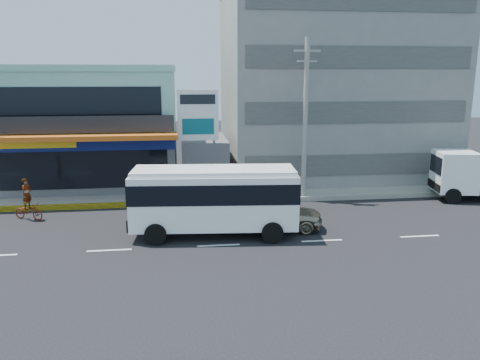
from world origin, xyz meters
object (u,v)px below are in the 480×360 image
object	(u,v)px
billboard	(198,121)
minibus	(214,196)
shop_building	(91,129)
satellite_dish	(205,138)
concrete_building	(331,85)
utility_pole_near	(305,119)
motorcycle_rider	(28,206)
sedan	(273,213)

from	to	relation	value
billboard	minibus	size ratio (longest dim) A/B	0.83
shop_building	satellite_dish	distance (m)	8.54
concrete_building	utility_pole_near	size ratio (longest dim) A/B	1.60
motorcycle_rider	satellite_dish	bearing A→B (deg)	29.52
utility_pole_near	motorcycle_rider	size ratio (longest dim) A/B	4.30
billboard	minibus	bearing A→B (deg)	-86.82
concrete_building	utility_pole_near	world-z (taller)	concrete_building
satellite_dish	motorcycle_rider	bearing A→B (deg)	-150.48
sedan	billboard	bearing A→B (deg)	35.14
satellite_dish	sedan	world-z (taller)	satellite_dish
concrete_building	motorcycle_rider	bearing A→B (deg)	-154.20
shop_building	concrete_building	bearing A→B (deg)	3.35
sedan	motorcycle_rider	xyz separation A→B (m)	(-13.05, 3.25, -0.09)
shop_building	satellite_dish	world-z (taller)	shop_building
billboard	sedan	xyz separation A→B (m)	(3.50, -7.14, -4.07)
satellite_dish	billboard	world-z (taller)	billboard
shop_building	minibus	xyz separation A→B (m)	(7.93, -12.45, -1.98)
satellite_dish	utility_pole_near	distance (m)	7.17
minibus	motorcycle_rider	xyz separation A→B (m)	(-9.98, 3.81, -1.25)
satellite_dish	billboard	xyz separation A→B (m)	(-0.50, -1.80, 1.35)
concrete_building	sedan	world-z (taller)	concrete_building
satellite_dish	billboard	bearing A→B (deg)	-105.52
concrete_building	motorcycle_rider	size ratio (longest dim) A/B	6.88
utility_pole_near	sedan	size ratio (longest dim) A/B	1.99
utility_pole_near	minibus	distance (m)	9.03
concrete_building	billboard	distance (m)	12.17
concrete_building	utility_pole_near	bearing A→B (deg)	-117.76
billboard	utility_pole_near	world-z (taller)	utility_pole_near
shop_building	billboard	xyz separation A→B (m)	(7.50, -4.75, 0.93)
satellite_dish	motorcycle_rider	distance (m)	11.88
billboard	minibus	distance (m)	8.24
shop_building	utility_pole_near	distance (m)	15.50
satellite_dish	utility_pole_near	world-z (taller)	utility_pole_near
utility_pole_near	sedan	xyz separation A→B (m)	(-3.00, -5.34, -4.29)
shop_building	billboard	size ratio (longest dim) A/B	1.80
utility_pole_near	concrete_building	bearing A→B (deg)	62.24
sedan	motorcycle_rider	distance (m)	13.45
billboard	utility_pole_near	distance (m)	6.75
concrete_building	satellite_dish	distance (m)	11.30
shop_building	minibus	world-z (taller)	shop_building
utility_pole_near	motorcycle_rider	xyz separation A→B (m)	(-16.05, -2.09, -4.38)
concrete_building	minibus	distance (m)	17.56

